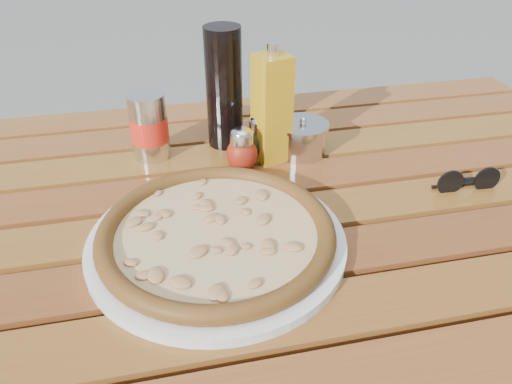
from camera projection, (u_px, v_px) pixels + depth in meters
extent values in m
cube|color=#38220C|center=(449.00, 222.00, 1.41)|extent=(0.06, 0.06, 0.70)
cube|color=#35190C|center=(259.00, 241.00, 0.79)|extent=(1.36, 0.86, 0.04)
cube|color=#562E0F|center=(295.00, 322.00, 0.60)|extent=(1.40, 0.09, 0.03)
cube|color=#4F230E|center=(275.00, 267.00, 0.69)|extent=(1.40, 0.09, 0.03)
cube|color=#59310F|center=(259.00, 223.00, 0.77)|extent=(1.40, 0.09, 0.03)
cube|color=#55270F|center=(246.00, 188.00, 0.85)|extent=(1.40, 0.09, 0.03)
cube|color=#5D3410|center=(235.00, 159.00, 0.93)|extent=(1.40, 0.09, 0.03)
cube|color=#5A2C0F|center=(226.00, 135.00, 1.02)|extent=(1.40, 0.09, 0.03)
cube|color=#5D2E10|center=(219.00, 115.00, 1.10)|extent=(1.40, 0.09, 0.03)
cylinder|color=white|center=(217.00, 242.00, 0.70)|extent=(0.46, 0.46, 0.01)
cylinder|color=beige|center=(217.00, 235.00, 0.69)|extent=(0.34, 0.34, 0.01)
torus|color=black|center=(216.00, 232.00, 0.69)|extent=(0.36, 0.36, 0.03)
ellipsoid|color=#A32512|center=(242.00, 154.00, 0.86)|extent=(0.06, 0.06, 0.06)
cylinder|color=white|center=(242.00, 137.00, 0.84)|extent=(0.04, 0.04, 0.02)
ellipsoid|color=silver|center=(242.00, 133.00, 0.83)|extent=(0.04, 0.04, 0.02)
ellipsoid|color=#313C18|center=(260.00, 141.00, 0.90)|extent=(0.07, 0.07, 0.06)
cylinder|color=silver|center=(261.00, 125.00, 0.88)|extent=(0.05, 0.05, 0.02)
ellipsoid|color=white|center=(261.00, 120.00, 0.88)|extent=(0.05, 0.05, 0.02)
cylinder|color=black|center=(224.00, 88.00, 0.90)|extent=(0.08, 0.08, 0.22)
cylinder|color=silver|center=(149.00, 126.00, 0.88)|extent=(0.07, 0.07, 0.12)
cylinder|color=red|center=(149.00, 129.00, 0.88)|extent=(0.07, 0.07, 0.04)
cube|color=#BD8A14|center=(272.00, 109.00, 0.86)|extent=(0.07, 0.07, 0.19)
cylinder|color=white|center=(273.00, 49.00, 0.80)|extent=(0.02, 0.02, 0.02)
cylinder|color=silver|center=(302.00, 139.00, 0.91)|extent=(0.10, 0.10, 0.05)
cylinder|color=silver|center=(303.00, 125.00, 0.89)|extent=(0.11, 0.11, 0.01)
sphere|color=silver|center=(303.00, 121.00, 0.89)|extent=(0.02, 0.02, 0.01)
cylinder|color=black|center=(450.00, 183.00, 0.80)|extent=(0.04, 0.01, 0.04)
cylinder|color=black|center=(487.00, 179.00, 0.81)|extent=(0.04, 0.01, 0.04)
cube|color=black|center=(469.00, 179.00, 0.81)|extent=(0.02, 0.00, 0.00)
cube|color=black|center=(457.00, 185.00, 0.83)|extent=(0.09, 0.01, 0.00)
cube|color=black|center=(467.00, 182.00, 0.83)|extent=(0.09, 0.01, 0.00)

